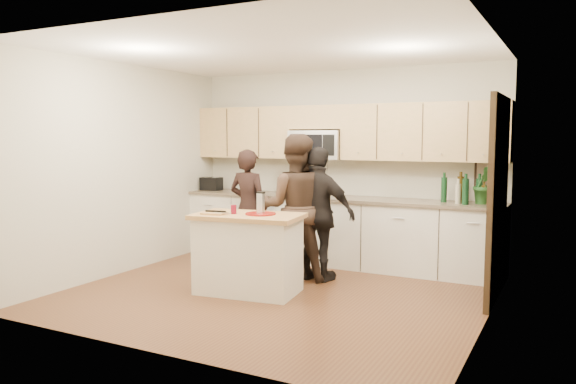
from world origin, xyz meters
The scene contains 21 objects.
floor centered at (0.00, 0.00, 0.00)m, with size 4.50×4.50×0.00m, color brown.
room_shell centered at (0.00, 0.00, 1.73)m, with size 4.52×4.02×2.71m.
back_cabinetry centered at (0.00, 1.69, 0.47)m, with size 4.50×0.66×0.94m.
upper_cabinetry centered at (0.03, 1.83, 1.84)m, with size 4.50×0.33×0.75m.
microwave centered at (-0.31, 1.80, 1.65)m, with size 0.76×0.41×0.40m.
doorway centered at (2.23, 0.90, 1.16)m, with size 0.06×1.25×2.20m.
framed_picture centered at (1.95, 1.98, 1.28)m, with size 0.30×0.03×0.38m.
dish_towel centered at (-0.95, 1.50, 0.80)m, with size 0.34×0.60×0.48m.
island centered at (-0.30, -0.11, 0.45)m, with size 1.28×0.85×0.90m.
red_plate centered at (-0.16, -0.08, 0.91)m, with size 0.34×0.34×0.02m, color maroon.
box_grater centered at (-0.15, -0.09, 1.04)m, with size 0.09×0.06×0.24m.
drink_glass centered at (-0.46, -0.17, 0.95)m, with size 0.06×0.06×0.10m, color maroon.
cutting_board centered at (-0.63, -0.31, 0.91)m, with size 0.26×0.18×0.02m, color #B37E4A.
tongs centered at (-0.63, -0.27, 0.93)m, with size 0.25×0.03×0.02m, color black.
knife centered at (-0.52, -0.30, 0.92)m, with size 0.21×0.02×0.01m, color silver.
toaster centered at (-2.05, 1.67, 1.04)m, with size 0.30×0.21×0.20m.
bottle_cluster centered at (1.75, 1.73, 1.12)m, with size 0.55×0.35×0.39m.
orchid centered at (1.96, 1.72, 1.18)m, with size 0.27×0.22×0.49m, color #2B6528.
woman_left centered at (-1.05, 1.13, 0.80)m, with size 0.58×0.38×1.59m, color black.
woman_center centered at (-0.10, 0.67, 0.90)m, with size 0.87×0.68×1.80m, color #322219.
woman_right centered at (0.18, 0.75, 0.82)m, with size 0.96×0.40×1.65m, color black.
Camera 1 is at (2.96, -5.45, 1.77)m, focal length 35.00 mm.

